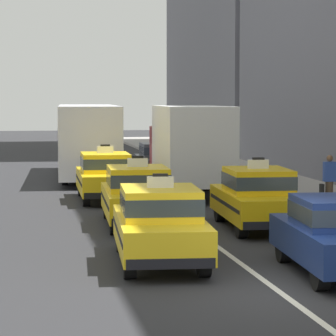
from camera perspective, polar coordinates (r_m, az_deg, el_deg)
The scene contains 12 objects.
ground_plane at distance 16.58m, azimuth 7.13°, elevation -7.89°, with size 160.00×160.00×0.00m, color #2B2B2D.
lane_stripe_left_right at distance 35.97m, azimuth -2.25°, elevation -1.10°, with size 0.14×80.00×0.01m, color silver.
sidewalk_curb at distance 32.38m, azimuth 8.83°, elevation -1.66°, with size 4.00×90.00×0.15m, color #9E9993.
taxi_left_nearest at distance 18.89m, azimuth -0.53°, elevation -3.61°, with size 2.11×4.67×1.96m.
taxi_left_second at distance 24.49m, azimuth -1.99°, elevation -1.73°, with size 2.02×4.64×1.96m.
taxi_left_third at distance 30.51m, azimuth -4.09°, elevation -0.49°, with size 1.92×4.60×1.96m.
bus_left_fourth at distance 39.39m, azimuth -5.22°, elevation 2.02°, with size 3.17×11.33×3.22m.
sedan_right_nearest at distance 18.06m, azimuth 10.84°, elevation -4.17°, with size 2.03×4.40×1.58m.
taxi_right_second at distance 24.00m, azimuth 5.79°, elevation -1.88°, with size 2.02×4.64×1.96m.
box_truck_right_third at distance 32.03m, azimuth 1.37°, elevation 1.38°, with size 2.52×7.05×3.27m.
sedan_right_fourth at distance 38.53m, azimuth -0.57°, elevation 0.54°, with size 1.87×4.34×1.58m.
pedestrian_far_corner at distance 27.43m, azimuth 10.37°, elevation -0.90°, with size 0.47×0.24×1.67m.
Camera 1 is at (-4.78, -15.47, 3.57)m, focal length 94.23 mm.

